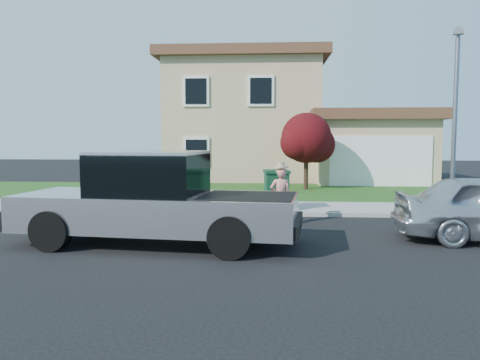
% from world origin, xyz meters
% --- Properties ---
extents(ground, '(80.00, 80.00, 0.00)m').
position_xyz_m(ground, '(0.00, 0.00, 0.00)').
color(ground, black).
rests_on(ground, ground).
extents(curb, '(40.00, 0.20, 0.12)m').
position_xyz_m(curb, '(1.00, 2.90, 0.06)').
color(curb, gray).
rests_on(curb, ground).
extents(sidewalk, '(40.00, 2.00, 0.15)m').
position_xyz_m(sidewalk, '(1.00, 4.00, 0.07)').
color(sidewalk, gray).
rests_on(sidewalk, ground).
extents(lawn, '(40.00, 7.00, 0.10)m').
position_xyz_m(lawn, '(1.00, 8.50, 0.05)').
color(lawn, '#124216').
rests_on(lawn, ground).
extents(house, '(14.00, 11.30, 6.85)m').
position_xyz_m(house, '(1.31, 16.38, 3.17)').
color(house, tan).
rests_on(house, ground).
extents(pickup_truck, '(6.23, 2.68, 1.99)m').
position_xyz_m(pickup_truck, '(-0.92, -0.99, 0.93)').
color(pickup_truck, black).
rests_on(pickup_truck, ground).
extents(woman, '(0.59, 0.43, 1.66)m').
position_xyz_m(woman, '(1.77, 1.40, 0.79)').
color(woman, tan).
rests_on(woman, ground).
extents(ornamental_tree, '(2.38, 2.15, 3.27)m').
position_xyz_m(ornamental_tree, '(3.05, 9.41, 2.19)').
color(ornamental_tree, black).
rests_on(ornamental_tree, lawn).
extents(trash_bin, '(0.82, 0.91, 1.18)m').
position_xyz_m(trash_bin, '(1.68, 3.10, 0.75)').
color(trash_bin, '#0E351E').
rests_on(trash_bin, sidewalk).
extents(street_lamp, '(0.38, 0.66, 5.05)m').
position_xyz_m(street_lamp, '(6.31, 1.95, 2.88)').
color(street_lamp, slate).
rests_on(street_lamp, ground).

